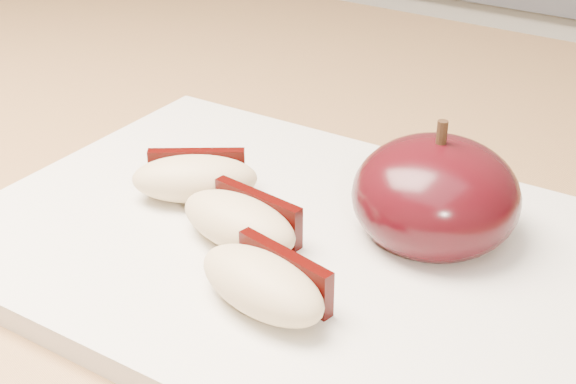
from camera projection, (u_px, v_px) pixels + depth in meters
The scene contains 5 objects.
cutting_board at pixel (288, 245), 0.41m from camera, with size 0.32×0.24×0.01m, color beige.
apple_half at pixel (435, 196), 0.40m from camera, with size 0.10×0.10×0.07m.
apple_wedge_a at pixel (195, 177), 0.44m from camera, with size 0.07×0.07×0.02m.
apple_wedge_b at pixel (241, 221), 0.40m from camera, with size 0.07×0.04×0.02m.
apple_wedge_c at pixel (264, 283), 0.35m from camera, with size 0.07×0.04×0.02m.
Camera 1 is at (0.19, 0.10, 1.13)m, focal length 50.00 mm.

